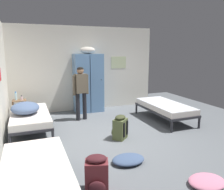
{
  "coord_description": "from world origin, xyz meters",
  "views": [
    {
      "loc": [
        -1.84,
        -4.45,
        1.97
      ],
      "look_at": [
        0.0,
        0.27,
        0.95
      ],
      "focal_mm": 35.95,
      "sensor_mm": 36.0,
      "label": 1
    }
  ],
  "objects_px": {
    "locker_bank": "(88,82)",
    "lotion_bottle": "(22,98)",
    "bedding_heap": "(25,108)",
    "person_traveler": "(81,88)",
    "backpack_olive": "(120,128)",
    "bed_left_rear": "(30,117)",
    "shelf_unit": "(20,108)",
    "clothes_pile_denim": "(128,159)",
    "clothes_pile_pink": "(207,182)",
    "bed_left_front": "(36,173)",
    "water_bottle": "(16,96)",
    "bed_right": "(165,107)",
    "backpack_maroon": "(97,175)"
  },
  "relations": [
    {
      "from": "bed_left_rear",
      "to": "clothes_pile_denim",
      "type": "relative_size",
      "value": 3.22
    },
    {
      "from": "backpack_maroon",
      "to": "lotion_bottle",
      "type": "bearing_deg",
      "value": 103.6
    },
    {
      "from": "bed_right",
      "to": "backpack_maroon",
      "type": "distance_m",
      "value": 3.74
    },
    {
      "from": "bed_left_rear",
      "to": "water_bottle",
      "type": "xyz_separation_m",
      "value": [
        -0.33,
        1.19,
        0.3
      ]
    },
    {
      "from": "person_traveler",
      "to": "water_bottle",
      "type": "distance_m",
      "value": 1.87
    },
    {
      "from": "shelf_unit",
      "to": "bed_left_front",
      "type": "xyz_separation_m",
      "value": [
        0.25,
        -3.91,
        0.04
      ]
    },
    {
      "from": "shelf_unit",
      "to": "person_traveler",
      "type": "xyz_separation_m",
      "value": [
        1.64,
        -0.68,
        0.57
      ]
    },
    {
      "from": "shelf_unit",
      "to": "person_traveler",
      "type": "distance_m",
      "value": 1.86
    },
    {
      "from": "water_bottle",
      "to": "person_traveler",
      "type": "bearing_deg",
      "value": -22.08
    },
    {
      "from": "bed_right",
      "to": "bedding_heap",
      "type": "bearing_deg",
      "value": 174.89
    },
    {
      "from": "locker_bank",
      "to": "backpack_maroon",
      "type": "xyz_separation_m",
      "value": [
        -1.04,
        -4.18,
        -0.71
      ]
    },
    {
      "from": "bed_right",
      "to": "water_bottle",
      "type": "bearing_deg",
      "value": 157.98
    },
    {
      "from": "bed_left_rear",
      "to": "bedding_heap",
      "type": "height_order",
      "value": "bedding_heap"
    },
    {
      "from": "bed_left_rear",
      "to": "clothes_pile_denim",
      "type": "bearing_deg",
      "value": -55.68
    },
    {
      "from": "locker_bank",
      "to": "clothes_pile_pink",
      "type": "xyz_separation_m",
      "value": [
        0.52,
        -4.62,
        -0.91
      ]
    },
    {
      "from": "bed_left_rear",
      "to": "water_bottle",
      "type": "relative_size",
      "value": 7.69
    },
    {
      "from": "shelf_unit",
      "to": "clothes_pile_denim",
      "type": "relative_size",
      "value": 0.96
    },
    {
      "from": "bed_right",
      "to": "clothes_pile_denim",
      "type": "relative_size",
      "value": 3.22
    },
    {
      "from": "bed_left_rear",
      "to": "backpack_maroon",
      "type": "bearing_deg",
      "value": -74.65
    },
    {
      "from": "person_traveler",
      "to": "lotion_bottle",
      "type": "xyz_separation_m",
      "value": [
        -1.57,
        0.64,
        -0.28
      ]
    },
    {
      "from": "lotion_bottle",
      "to": "clothes_pile_denim",
      "type": "relative_size",
      "value": 0.24
    },
    {
      "from": "person_traveler",
      "to": "backpack_maroon",
      "type": "distance_m",
      "value": 3.48
    },
    {
      "from": "bed_left_rear",
      "to": "backpack_maroon",
      "type": "relative_size",
      "value": 3.45
    },
    {
      "from": "person_traveler",
      "to": "bed_left_front",
      "type": "bearing_deg",
      "value": -113.22
    },
    {
      "from": "locker_bank",
      "to": "bed_left_front",
      "type": "bearing_deg",
      "value": -114.31
    },
    {
      "from": "bedding_heap",
      "to": "person_traveler",
      "type": "height_order",
      "value": "person_traveler"
    },
    {
      "from": "bedding_heap",
      "to": "lotion_bottle",
      "type": "distance_m",
      "value": 1.2
    },
    {
      "from": "bedding_heap",
      "to": "person_traveler",
      "type": "bearing_deg",
      "value": 20.68
    },
    {
      "from": "locker_bank",
      "to": "water_bottle",
      "type": "xyz_separation_m",
      "value": [
        -2.16,
        -0.12,
        -0.29
      ]
    },
    {
      "from": "shelf_unit",
      "to": "backpack_olive",
      "type": "relative_size",
      "value": 1.04
    },
    {
      "from": "clothes_pile_pink",
      "to": "shelf_unit",
      "type": "bearing_deg",
      "value": 120.15
    },
    {
      "from": "person_traveler",
      "to": "clothes_pile_denim",
      "type": "relative_size",
      "value": 2.56
    },
    {
      "from": "locker_bank",
      "to": "bedding_heap",
      "type": "bearing_deg",
      "value": -144.39
    },
    {
      "from": "locker_bank",
      "to": "lotion_bottle",
      "type": "distance_m",
      "value": 2.05
    },
    {
      "from": "water_bottle",
      "to": "backpack_olive",
      "type": "height_order",
      "value": "water_bottle"
    },
    {
      "from": "bed_right",
      "to": "bedding_heap",
      "type": "height_order",
      "value": "bedding_heap"
    },
    {
      "from": "bed_left_front",
      "to": "water_bottle",
      "type": "relative_size",
      "value": 7.69
    },
    {
      "from": "shelf_unit",
      "to": "bed_right",
      "type": "xyz_separation_m",
      "value": [
        3.84,
        -1.57,
        0.04
      ]
    },
    {
      "from": "shelf_unit",
      "to": "bed_left_rear",
      "type": "bearing_deg",
      "value": -77.92
    },
    {
      "from": "bed_left_rear",
      "to": "person_traveler",
      "type": "bearing_deg",
      "value": 19.51
    },
    {
      "from": "person_traveler",
      "to": "shelf_unit",
      "type": "bearing_deg",
      "value": 157.55
    },
    {
      "from": "bed_right",
      "to": "water_bottle",
      "type": "relative_size",
      "value": 7.69
    },
    {
      "from": "lotion_bottle",
      "to": "backpack_olive",
      "type": "bearing_deg",
      "value": -48.83
    },
    {
      "from": "bedding_heap",
      "to": "clothes_pile_pink",
      "type": "distance_m",
      "value": 4.1
    },
    {
      "from": "water_bottle",
      "to": "clothes_pile_pink",
      "type": "height_order",
      "value": "water_bottle"
    },
    {
      "from": "bedding_heap",
      "to": "backpack_olive",
      "type": "distance_m",
      "value": 2.29
    },
    {
      "from": "backpack_maroon",
      "to": "clothes_pile_denim",
      "type": "relative_size",
      "value": 0.93
    },
    {
      "from": "person_traveler",
      "to": "clothes_pile_pink",
      "type": "xyz_separation_m",
      "value": [
        0.97,
        -3.81,
        -0.85
      ]
    },
    {
      "from": "bedding_heap",
      "to": "lotion_bottle",
      "type": "height_order",
      "value": "bedding_heap"
    },
    {
      "from": "bed_left_front",
      "to": "locker_bank",
      "type": "bearing_deg",
      "value": 65.69
    }
  ]
}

